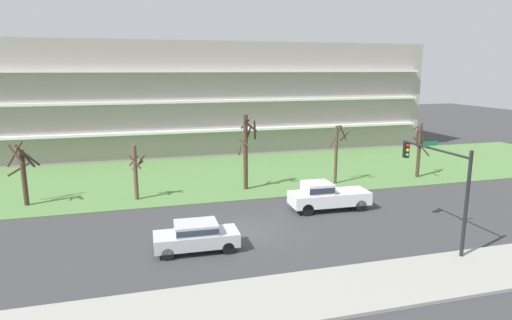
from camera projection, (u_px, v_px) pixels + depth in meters
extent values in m
plane|color=#38383A|center=(245.00, 232.00, 25.84)|extent=(160.00, 160.00, 0.00)
cube|color=#99968E|center=(293.00, 297.00, 18.29)|extent=(80.00, 4.00, 0.15)
cube|color=#547F42|center=(206.00, 176.00, 39.03)|extent=(80.00, 16.00, 0.08)
cube|color=#9E938C|center=(186.00, 98.00, 50.15)|extent=(54.51, 10.22, 12.26)
cube|color=white|center=(194.00, 131.00, 45.53)|extent=(52.33, 0.90, 0.24)
cube|color=white|center=(193.00, 102.00, 44.90)|extent=(52.33, 0.90, 0.24)
cube|color=white|center=(192.00, 71.00, 44.28)|extent=(52.33, 0.90, 0.24)
cylinder|color=#423023|center=(24.00, 178.00, 30.25)|extent=(0.33, 0.33, 4.01)
cylinder|color=#423023|center=(28.00, 156.00, 29.55)|extent=(1.25, 1.22, 1.58)
cylinder|color=#423023|center=(25.00, 155.00, 29.80)|extent=(0.57, 0.71, 0.83)
cylinder|color=#423023|center=(15.00, 154.00, 30.16)|extent=(1.00, 1.18, 1.65)
cylinder|color=#423023|center=(20.00, 169.00, 30.71)|extent=(1.56, 0.89, 0.93)
cylinder|color=#423023|center=(25.00, 156.00, 29.57)|extent=(1.10, 0.82, 1.77)
cylinder|color=#423023|center=(16.00, 155.00, 29.41)|extent=(1.05, 0.71, 1.34)
cylinder|color=brown|center=(136.00, 173.00, 31.62)|extent=(0.31, 0.31, 4.08)
cylinder|color=brown|center=(134.00, 160.00, 31.73)|extent=(0.78, 0.31, 0.80)
cylinder|color=brown|center=(138.00, 165.00, 31.92)|extent=(0.90, 0.51, 0.74)
cylinder|color=brown|center=(135.00, 162.00, 31.09)|extent=(0.86, 0.15, 1.09)
cylinder|color=brown|center=(141.00, 160.00, 31.78)|extent=(0.64, 1.04, 1.00)
cylinder|color=#423023|center=(246.00, 153.00, 34.20)|extent=(0.34, 0.34, 5.96)
cylinder|color=#423023|center=(245.00, 124.00, 34.07)|extent=(0.77, 0.26, 0.78)
cylinder|color=#423023|center=(243.00, 142.00, 33.68)|extent=(0.74, 0.67, 0.63)
cylinder|color=#423023|center=(240.00, 150.00, 34.20)|extent=(0.51, 0.99, 0.67)
cylinder|color=#423023|center=(255.00, 130.00, 33.81)|extent=(0.62, 1.52, 1.72)
cylinder|color=#423023|center=(248.00, 134.00, 34.07)|extent=(0.40, 0.70, 1.13)
cylinder|color=#423023|center=(250.00, 126.00, 33.30)|extent=(1.23, 0.62, 0.99)
cylinder|color=#4C3828|center=(336.00, 155.00, 36.04)|extent=(0.25, 0.25, 4.89)
cylinder|color=#4C3828|center=(343.00, 132.00, 35.28)|extent=(1.05, 0.72, 1.33)
cylinder|color=#4C3828|center=(345.00, 136.00, 35.90)|extent=(0.11, 1.49, 1.06)
cylinder|color=#4C3828|center=(336.00, 136.00, 36.20)|extent=(1.04, 0.41, 1.87)
cylinder|color=#423023|center=(419.00, 152.00, 38.23)|extent=(0.31, 0.31, 4.63)
cylinder|color=#423023|center=(421.00, 146.00, 37.44)|extent=(1.42, 0.74, 1.71)
cylinder|color=#423023|center=(419.00, 126.00, 38.18)|extent=(0.91, 0.31, 0.64)
cylinder|color=#423023|center=(422.00, 135.00, 37.70)|extent=(0.59, 0.15, 0.89)
cube|color=#B7BABF|center=(196.00, 239.00, 22.98)|extent=(4.44, 1.91, 0.70)
cube|color=#B7BABF|center=(196.00, 228.00, 22.85)|extent=(2.24, 1.71, 0.55)
cube|color=#2D3847|center=(196.00, 228.00, 22.85)|extent=(2.20, 1.74, 0.30)
cylinder|color=black|center=(223.00, 237.00, 24.17)|extent=(0.65, 0.24, 0.64)
cylinder|color=black|center=(228.00, 248.00, 22.68)|extent=(0.65, 0.24, 0.64)
cylinder|color=black|center=(166.00, 242.00, 23.43)|extent=(0.65, 0.24, 0.64)
cylinder|color=black|center=(168.00, 254.00, 21.93)|extent=(0.65, 0.24, 0.64)
cube|color=white|center=(329.00, 198.00, 29.77)|extent=(5.46, 2.17, 0.85)
cube|color=white|center=(317.00, 188.00, 29.40)|extent=(1.86, 1.90, 0.70)
cube|color=#2D3847|center=(317.00, 188.00, 29.40)|extent=(1.82, 1.94, 0.38)
cylinder|color=black|center=(308.00, 210.00, 28.56)|extent=(0.81, 0.25, 0.80)
cylinder|color=black|center=(299.00, 202.00, 30.25)|extent=(0.81, 0.25, 0.80)
cylinder|color=black|center=(361.00, 206.00, 29.45)|extent=(0.81, 0.25, 0.80)
cylinder|color=black|center=(349.00, 198.00, 31.14)|extent=(0.81, 0.25, 0.80)
cylinder|color=black|center=(466.00, 206.00, 21.59)|extent=(0.18, 0.18, 5.56)
cylinder|color=black|center=(434.00, 149.00, 23.71)|extent=(0.12, 5.51, 0.12)
cube|color=black|center=(406.00, 150.00, 26.12)|extent=(0.28, 0.28, 0.90)
sphere|color=red|center=(408.00, 146.00, 25.92)|extent=(0.20, 0.20, 0.20)
sphere|color=#F2A519|center=(408.00, 150.00, 25.97)|extent=(0.20, 0.20, 0.20)
sphere|color=green|center=(407.00, 155.00, 26.03)|extent=(0.20, 0.20, 0.20)
cube|color=#197238|center=(431.00, 144.00, 23.91)|extent=(0.90, 0.04, 0.24)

